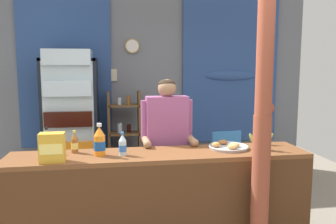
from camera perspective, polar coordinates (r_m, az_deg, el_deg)
ground_plane at (r=4.04m, az=-2.03°, el=-17.66°), size 7.03×7.03×0.00m
back_wall_curtained at (r=5.33m, az=-4.03°, el=4.80°), size 5.20×0.22×2.87m
stall_counter at (r=3.20m, az=-1.04°, el=-13.61°), size 2.76×0.53×0.93m
timber_post at (r=2.97m, az=15.44°, el=-1.55°), size 0.18×0.15×2.64m
drink_fridge at (r=4.86m, az=-15.81°, el=-0.56°), size 0.72×0.66×1.94m
bottle_shelf_rack at (r=5.08m, az=-7.24°, el=-4.02°), size 0.48×0.28×1.37m
plastic_lawn_chair at (r=4.86m, az=8.93°, el=-7.21°), size 0.50×0.50×0.86m
shopkeeper at (r=3.63m, az=-0.16°, el=-3.76°), size 0.55×0.42×1.59m
soda_bottle_orange_soda at (r=3.12m, az=-11.29°, el=-4.90°), size 0.10×0.10×0.29m
soda_bottle_iced_tea at (r=3.28m, az=-15.24°, el=-5.03°), size 0.06×0.06×0.21m
soda_bottle_lime_soda at (r=3.36m, az=-19.48°, el=-4.70°), size 0.07×0.07×0.24m
soda_bottle_grape_soda at (r=3.39m, az=15.90°, el=-4.50°), size 0.08×0.08×0.23m
soda_bottle_water at (r=3.10m, az=-7.55°, el=-5.53°), size 0.07×0.07×0.21m
snack_box_choco_powder at (r=3.01m, az=-18.67°, el=-5.62°), size 0.20×0.13×0.25m
pastry_tray at (r=3.39m, az=9.96°, el=-5.65°), size 0.38×0.38×0.07m
banana_bunch at (r=3.61m, az=15.14°, el=-4.33°), size 0.27×0.05×0.16m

